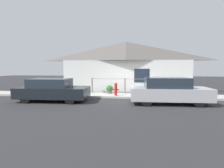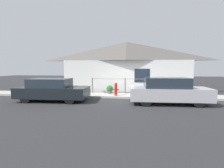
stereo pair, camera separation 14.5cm
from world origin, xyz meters
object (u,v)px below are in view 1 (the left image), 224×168
object	(u,v)px
car_left	(52,90)
potted_plant_near_hydrant	(110,89)
fire_hydrant	(116,89)
car_right	(169,91)
potted_plant_by_fence	(75,89)

from	to	relation	value
car_left	potted_plant_near_hydrant	size ratio (longest dim) A/B	6.95
fire_hydrant	car_right	bearing A→B (deg)	-28.94
potted_plant_by_fence	potted_plant_near_hydrant	bearing A→B (deg)	8.17
fire_hydrant	potted_plant_near_hydrant	distance (m)	1.01
car_left	potted_plant_by_fence	world-z (taller)	car_left
car_left	car_right	xyz separation A→B (m)	(6.62, -0.00, 0.05)
car_left	potted_plant_by_fence	size ratio (longest dim) A/B	6.77
car_right	potted_plant_by_fence	world-z (taller)	car_right
car_right	fire_hydrant	distance (m)	3.49
fire_hydrant	potted_plant_by_fence	xyz separation A→B (m)	(-2.96, 0.50, -0.12)
car_left	potted_plant_near_hydrant	xyz separation A→B (m)	(3.04, 2.54, -0.22)
potted_plant_near_hydrant	car_left	bearing A→B (deg)	-140.17
car_right	potted_plant_by_fence	bearing A→B (deg)	157.86
potted_plant_near_hydrant	car_right	bearing A→B (deg)	-35.30
car_left	car_right	bearing A→B (deg)	-2.07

